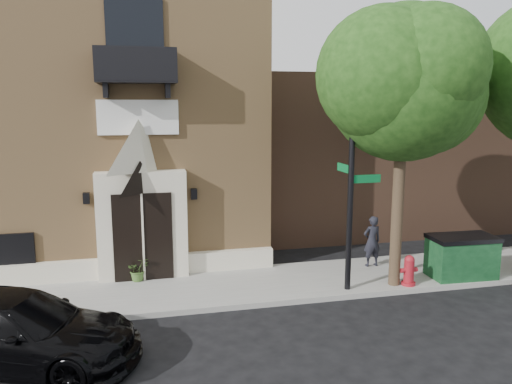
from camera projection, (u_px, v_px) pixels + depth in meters
ground at (187, 315)px, 12.64m from camera, size 120.00×120.00×0.00m
sidewalk at (217, 288)px, 14.29m from camera, size 42.00×3.00×0.15m
church at (84, 121)px, 18.79m from camera, size 12.20×11.01×9.30m
neighbour_building at (423, 149)px, 23.40m from camera, size 18.00×8.00×6.40m
street_tree_left at (407, 82)px, 13.30m from camera, size 4.97×4.38×7.77m
black_sedan at (17, 330)px, 10.15m from camera, size 5.50×3.78×1.48m
street_sign at (351, 182)px, 13.53m from camera, size 0.96×0.96×6.03m
fire_hydrant at (409, 270)px, 14.26m from camera, size 0.50×0.40×0.88m
dumpster at (462, 256)px, 14.92m from camera, size 1.98×1.19×1.26m
planter at (138, 269)px, 14.63m from camera, size 0.75×0.69×0.70m
pedestrian_near at (372, 241)px, 15.89m from camera, size 0.62×0.43×1.64m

